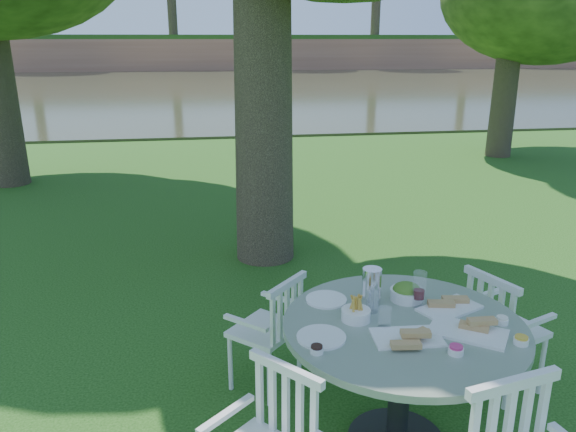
% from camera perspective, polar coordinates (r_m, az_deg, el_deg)
% --- Properties ---
extents(ground, '(140.00, 140.00, 0.00)m').
position_cam_1_polar(ground, '(4.80, 0.37, -10.44)').
color(ground, '#123B0C').
rests_on(ground, ground).
extents(table, '(1.31, 1.31, 0.79)m').
position_cam_1_polar(table, '(3.23, 11.53, -13.17)').
color(table, black).
rests_on(table, ground).
extents(chair_ne, '(0.53, 0.54, 0.85)m').
position_cam_1_polar(chair_ne, '(3.93, 20.51, -10.19)').
color(chair_ne, white).
rests_on(chair_ne, ground).
extents(chair_nw, '(0.55, 0.56, 0.80)m').
position_cam_1_polar(chair_nw, '(3.72, -1.35, -11.02)').
color(chair_nw, white).
rests_on(chair_nw, ground).
extents(tableware, '(1.16, 0.83, 0.22)m').
position_cam_1_polar(tableware, '(3.21, 10.86, -9.06)').
color(tableware, white).
rests_on(tableware, table).
extents(river, '(100.00, 28.00, 0.12)m').
position_cam_1_polar(river, '(27.28, -7.48, 12.72)').
color(river, '#30321D').
rests_on(river, ground).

